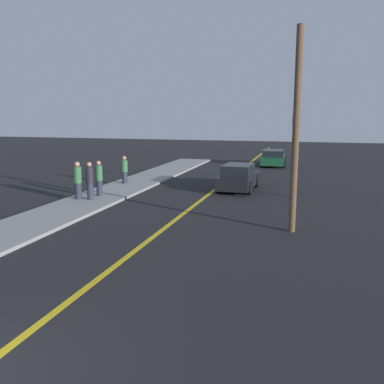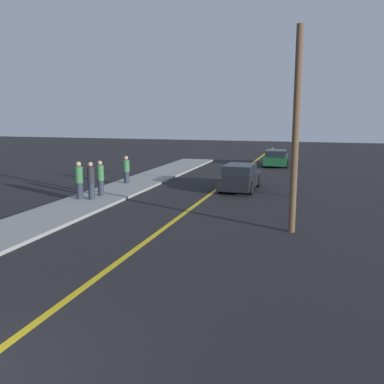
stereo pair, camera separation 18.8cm
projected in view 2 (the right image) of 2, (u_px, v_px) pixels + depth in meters
The scene contains 10 objects.
road_center_line at pixel (216, 190), 23.53m from camera, with size 0.20×60.00×0.01m.
sidewalk_left at pixel (118, 191), 22.96m from camera, with size 2.73×31.87×0.13m.
car_near_right_lane at pixel (240, 178), 23.44m from camera, with size 1.92×3.98×1.42m.
car_ahead_center at pixel (276, 158), 34.08m from camera, with size 2.07×3.99×1.27m.
pedestrian_near_curb at pixel (79, 180), 20.34m from camera, with size 0.38×0.38×1.79m.
pedestrian_mid_group at pixel (91, 181), 20.21m from camera, with size 0.35×0.35×1.78m.
pedestrian_far_standing at pixel (100, 178), 21.14m from camera, with size 0.34×0.34×1.74m.
pedestrian_by_sign at pixel (126, 170), 24.94m from camera, with size 0.37×0.37×1.59m.
traffic_light at pixel (295, 147), 21.07m from camera, with size 0.18×0.40×4.10m.
utility_pole at pixel (296, 132), 14.61m from camera, with size 0.24×0.24×7.06m.
Camera 2 is at (5.31, -4.58, 4.18)m, focal length 40.00 mm.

